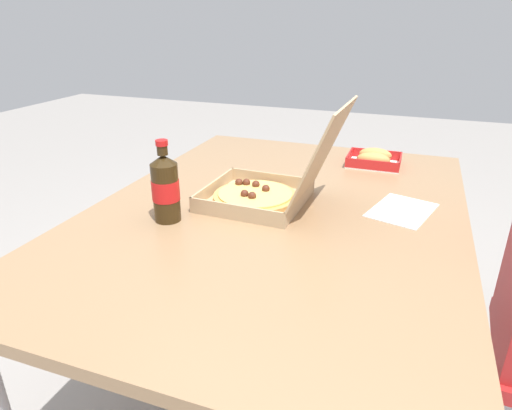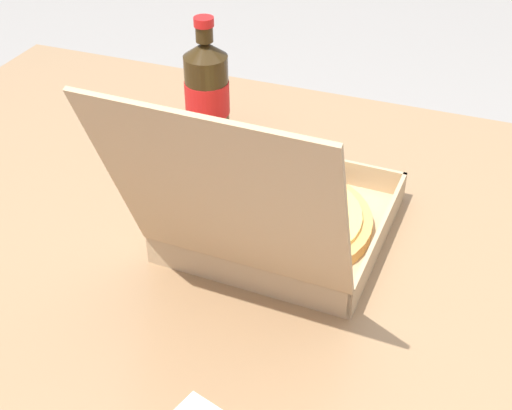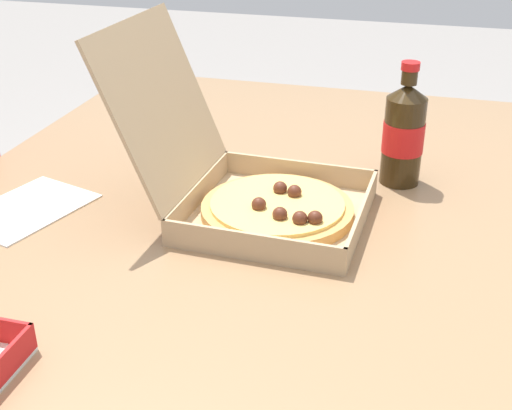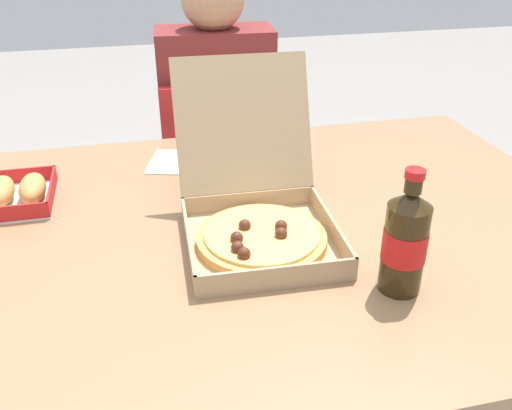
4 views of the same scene
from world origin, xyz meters
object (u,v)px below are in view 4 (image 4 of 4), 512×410
Objects in this scene: chair at (219,175)px; pizza_box_open at (258,217)px; paper_menu at (191,162)px; diner_person at (215,112)px; bread_side_box at (17,192)px; cola_bottle at (405,241)px.

pizza_box_open is at bearing -93.64° from chair.
paper_menu is at bearing 102.29° from pizza_box_open.
pizza_box_open is at bearing -93.66° from diner_person.
pizza_box_open is at bearing -28.32° from bread_side_box.
chair is at bearing 45.36° from bread_side_box.
cola_bottle is 1.07× the size of paper_menu.
chair is 3.71× the size of cola_bottle.
chair is 0.72× the size of diner_person.
pizza_box_open reaches higher than paper_menu.
chair is 0.80m from bread_side_box.
pizza_box_open is (-0.05, -0.80, 0.29)m from chair.
chair reaches higher than bread_side_box.
pizza_box_open reaches higher than cola_bottle.
chair is 0.21m from diner_person.
chair is 4.36× the size of bread_side_box.
paper_menu is (0.40, 0.12, -0.02)m from bread_side_box.
diner_person is at bearing 97.59° from cola_bottle.
diner_person is 0.49m from paper_menu.
bread_side_box is at bearing -146.30° from paper_menu.
diner_person is at bearing 86.34° from pizza_box_open.
bread_side_box is (-0.48, 0.26, -0.02)m from pizza_box_open.
pizza_box_open is (-0.05, -0.86, 0.08)m from diner_person.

